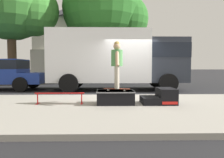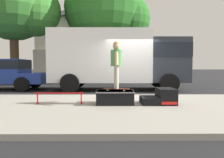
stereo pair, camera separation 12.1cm
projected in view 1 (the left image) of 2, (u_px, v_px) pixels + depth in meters
ground_plane at (134, 96)px, 9.12m from camera, size 140.00×140.00×0.00m
sidewalk_slab at (148, 108)px, 6.12m from camera, size 50.00×5.00×0.12m
skate_box at (115, 97)px, 6.48m from camera, size 1.11×0.79×0.40m
kicker_ramp at (161, 97)px, 6.51m from camera, size 1.00×0.82×0.47m
grind_rail at (60, 95)px, 6.48m from camera, size 1.49×0.28×0.34m
skateboard at (117, 89)px, 6.43m from camera, size 0.81×0.38×0.07m
skater_kid at (117, 61)px, 6.38m from camera, size 0.34×0.72×1.40m
box_truck at (118, 58)px, 11.20m from camera, size 6.91×2.63×3.05m
street_tree_main at (15, 3)px, 14.12m from camera, size 5.76×5.23×8.20m
street_tree_neighbour at (106, 11)px, 15.55m from camera, size 6.19×5.63×8.19m
house_behind at (83, 39)px, 24.19m from camera, size 9.54×8.23×8.40m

